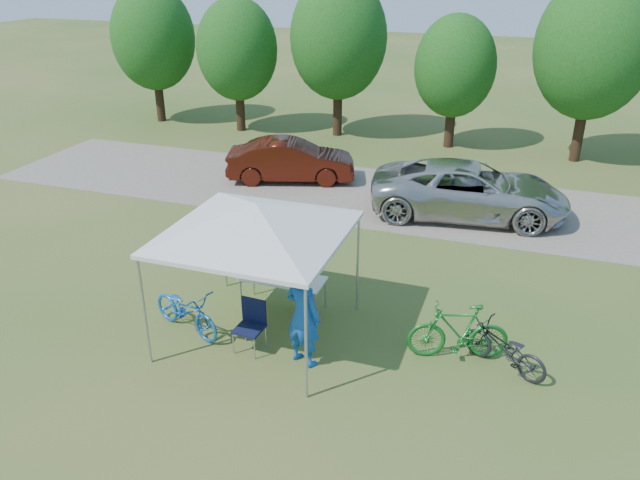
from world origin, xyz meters
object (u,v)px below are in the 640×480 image
(folding_table, at_px, (283,280))
(bike_dark, at_px, (505,349))
(bike_blue, at_px, (186,310))
(folding_chair, at_px, (251,320))
(sedan, at_px, (291,160))
(bike_green, at_px, (458,331))
(cooler, at_px, (271,269))
(minivan, at_px, (469,190))
(cyclist, at_px, (303,315))

(folding_table, height_order, bike_dark, bike_dark)
(bike_blue, bearing_deg, folding_chair, -72.67)
(bike_blue, relative_size, sedan, 0.44)
(bike_dark, bearing_deg, bike_green, -69.03)
(folding_table, height_order, cooler, cooler)
(folding_chair, distance_m, sedan, 9.37)
(folding_chair, height_order, minivan, minivan)
(folding_chair, relative_size, cyclist, 0.50)
(cooler, height_order, bike_green, bike_green)
(cooler, height_order, bike_dark, cooler)
(folding_chair, xyz_separation_m, cyclist, (1.07, -0.13, 0.40))
(cyclist, bearing_deg, folding_table, -37.96)
(cooler, xyz_separation_m, sedan, (-2.51, 7.46, -0.19))
(sedan, bearing_deg, bike_dark, -156.03)
(bike_blue, bearing_deg, minivan, -9.04)
(bike_dark, relative_size, minivan, 0.30)
(cooler, relative_size, bike_green, 0.25)
(bike_green, xyz_separation_m, sedan, (-6.40, 8.03, 0.14))
(bike_blue, xyz_separation_m, bike_green, (5.08, 0.84, 0.08))
(folding_chair, height_order, bike_green, bike_green)
(sedan, bearing_deg, bike_green, -159.16)
(minivan, bearing_deg, folding_chair, 152.07)
(cooler, height_order, sedan, sedan)
(folding_chair, distance_m, bike_dark, 4.56)
(folding_chair, relative_size, minivan, 0.18)
(bike_green, height_order, sedan, sedan)
(cyclist, bearing_deg, cooler, -32.06)
(bike_dark, bearing_deg, cyclist, -47.04)
(bike_green, relative_size, minivan, 0.34)
(cyclist, bearing_deg, bike_dark, -145.39)
(cooler, bearing_deg, cyclist, -50.99)
(folding_table, bearing_deg, minivan, 64.76)
(folding_table, xyz_separation_m, bike_green, (3.64, -0.57, -0.12))
(bike_blue, distance_m, bike_dark, 5.96)
(folding_table, bearing_deg, folding_chair, -90.56)
(cooler, bearing_deg, bike_blue, -130.14)
(cyclist, relative_size, bike_green, 1.07)
(cooler, relative_size, bike_dark, 0.28)
(minivan, bearing_deg, sedan, 71.91)
(minivan, bearing_deg, bike_green, 178.43)
(folding_table, distance_m, minivan, 7.00)
(cooler, bearing_deg, folding_chair, -80.81)
(folding_chair, relative_size, bike_green, 0.53)
(bike_blue, relative_size, minivan, 0.33)
(bike_green, xyz_separation_m, minivan, (-0.65, 6.90, 0.22))
(cyclist, distance_m, bike_green, 2.82)
(bike_green, relative_size, sedan, 0.45)
(folding_table, height_order, bike_green, bike_green)
(folding_table, relative_size, sedan, 0.43)
(cyclist, bearing_deg, sedan, -48.24)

